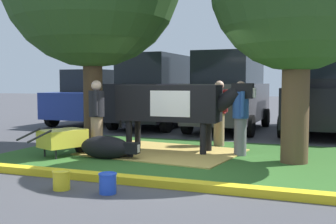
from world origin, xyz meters
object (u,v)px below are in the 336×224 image
sedan_blue (95,98)px  suv_dark_grey (230,91)px  bucket_yellow (61,180)px  cow_holstein (173,104)px  person_handler (97,115)px  bucket_blue (108,183)px  person_visitor_far (240,116)px  suv_black (157,91)px  pickup_truck_black (322,97)px  person_visitor_near (219,111)px  calf_lying (107,148)px  wheelbarrow (64,139)px

sedan_blue → suv_dark_grey: 5.16m
bucket_yellow → suv_dark_grey: 8.52m
cow_holstein → person_handler: 1.70m
bucket_blue → suv_dark_grey: 8.45m
suv_dark_grey → person_visitor_far: bearing=-74.8°
suv_black → pickup_truck_black: bearing=3.4°
sedan_blue → person_visitor_far: bearing=-37.3°
sedan_blue → suv_black: 2.55m
person_visitor_near → sedan_blue: size_ratio=0.36×
person_handler → bucket_blue: (1.83, -2.81, -0.71)m
person_visitor_far → bucket_yellow: (-1.91, -3.70, -0.71)m
person_handler → person_visitor_near: (2.25, 1.96, -0.00)m
bucket_yellow → suv_dark_grey: size_ratio=0.06×
bucket_yellow → pickup_truck_black: size_ratio=0.05×
suv_dark_grey → calf_lying: bearing=-101.2°
bucket_yellow → pickup_truck_black: bearing=68.6°
person_visitor_far → wheelbarrow: bearing=-158.0°
calf_lying → bucket_yellow: (0.57, -2.38, -0.09)m
suv_dark_grey → sedan_blue: bearing=177.9°
bucket_blue → sedan_blue: bearing=121.6°
suv_dark_grey → pickup_truck_black: bearing=8.9°
bucket_blue → pickup_truck_black: pickup_truck_black is taller
wheelbarrow → suv_dark_grey: size_ratio=0.34×
person_visitor_near → suv_black: bearing=130.3°
calf_lying → suv_dark_grey: 6.25m
cow_holstein → bucket_yellow: cow_holstein is taller
pickup_truck_black → bucket_yellow: bearing=-111.4°
person_visitor_far → pickup_truck_black: bearing=73.2°
suv_black → person_handler: bearing=-80.9°
calf_lying → suv_black: (-1.43, 6.17, 1.03)m
cow_holstein → suv_dark_grey: suv_dark_grey is taller
person_visitor_near → sedan_blue: bearing=146.4°
cow_holstein → pickup_truck_black: bearing=59.7°
cow_holstein → person_visitor_far: (1.50, 0.06, -0.24)m
person_visitor_near → sedan_blue: 6.84m
wheelbarrow → suv_black: size_ratio=0.34×
bucket_yellow → sedan_blue: bearing=117.7°
person_visitor_near → suv_dark_grey: (-0.54, 3.60, 0.41)m
person_handler → bucket_yellow: person_handler is taller
bucket_yellow → bucket_blue: bearing=4.1°
person_visitor_far → sedan_blue: 8.09m
calf_lying → bucket_blue: calf_lying is taller
suv_black → suv_dark_grey: size_ratio=1.00×
person_visitor_near → person_visitor_far: (0.74, -1.12, -0.01)m
cow_holstein → bucket_yellow: 3.78m
bucket_yellow → suv_black: 8.85m
suv_black → suv_dark_grey: bearing=-2.8°
suv_dark_grey → bucket_yellow: bearing=-94.2°
wheelbarrow → sedan_blue: 7.00m
cow_holstein → bucket_blue: size_ratio=10.67×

